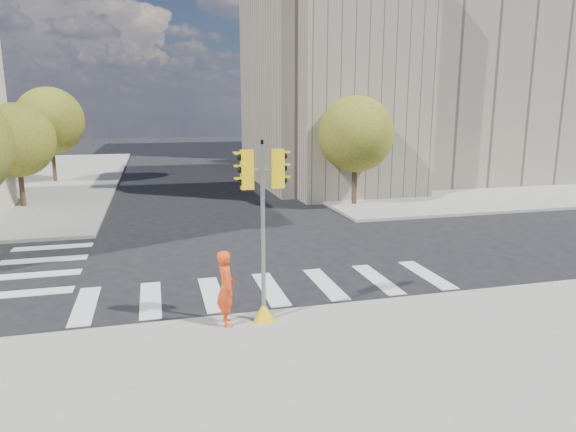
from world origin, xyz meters
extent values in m
plane|color=black|center=(0.00, 0.00, 0.00)|extent=(160.00, 160.00, 0.00)
cube|color=gray|center=(20.00, 26.00, 0.07)|extent=(28.00, 40.00, 0.15)
cube|color=gray|center=(17.00, 20.00, 7.00)|extent=(26.00, 14.00, 14.00)
cube|color=gray|center=(9.00, 15.00, 7.00)|extent=(8.00, 8.00, 14.00)
cube|color=#9EA0A3|center=(22.00, 42.00, 15.00)|extent=(20.00, 18.00, 30.00)
cylinder|color=#382616|center=(-10.50, 14.00, 1.08)|extent=(0.28, 0.28, 2.17)
sphere|color=#36641C|center=(-10.50, 14.00, 3.77)|extent=(4.00, 4.00, 4.00)
cylinder|color=#382616|center=(-10.50, 24.00, 1.31)|extent=(0.28, 0.28, 2.62)
sphere|color=#36641C|center=(-10.50, 24.00, 4.54)|extent=(4.80, 4.80, 4.80)
cylinder|color=#382616|center=(7.50, 10.00, 1.19)|extent=(0.28, 0.28, 2.38)
sphere|color=#36641C|center=(7.50, 10.00, 4.06)|extent=(4.20, 4.20, 4.20)
cylinder|color=#382616|center=(7.50, 22.00, 1.26)|extent=(0.28, 0.28, 2.52)
sphere|color=#36641C|center=(7.50, 22.00, 4.36)|extent=(4.60, 4.60, 4.60)
cylinder|color=#382616|center=(7.50, 34.00, 1.14)|extent=(0.28, 0.28, 2.27)
sphere|color=#36641C|center=(7.50, 34.00, 3.88)|extent=(4.00, 4.00, 4.00)
cylinder|color=black|center=(8.00, 14.00, 4.15)|extent=(0.12, 0.12, 8.00)
cube|color=black|center=(8.00, 14.00, 8.15)|extent=(0.35, 0.18, 0.22)
cylinder|color=black|center=(8.00, 28.00, 4.15)|extent=(0.12, 0.12, 8.00)
cube|color=black|center=(8.00, 28.00, 8.15)|extent=(0.35, 0.18, 0.22)
cone|color=yellow|center=(-0.86, -4.63, 0.40)|extent=(0.56, 0.56, 0.50)
cylinder|color=gray|center=(-0.86, -4.63, 2.41)|extent=(0.11, 0.11, 4.52)
cylinder|color=black|center=(-0.86, -4.63, 4.72)|extent=(0.07, 0.07, 0.12)
cylinder|color=gray|center=(-0.86, -4.63, 4.07)|extent=(0.90, 0.08, 0.06)
cube|color=yellow|center=(-1.24, -4.64, 4.07)|extent=(0.30, 0.23, 0.95)
cube|color=yellow|center=(-0.48, -4.62, 4.07)|extent=(0.30, 0.23, 0.95)
imported|color=#E74515|center=(-1.81, -4.60, 1.11)|extent=(0.48, 0.72, 1.93)
camera|label=1|loc=(-3.40, -16.75, 5.55)|focal=32.00mm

